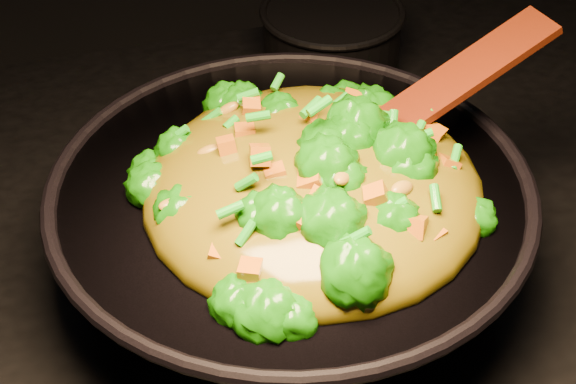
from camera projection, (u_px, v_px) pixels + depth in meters
name	position (u px, v px, depth m)	size (l,w,h in m)	color
wok	(291.00, 235.00, 0.91)	(0.47, 0.47, 0.13)	black
stir_fry	(314.00, 150.00, 0.82)	(0.33, 0.33, 0.11)	#156707
spatula	(415.00, 108.00, 0.88)	(0.33, 0.05, 0.01)	#361305
back_pot	(331.00, 43.00, 1.23)	(0.19, 0.19, 0.11)	black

